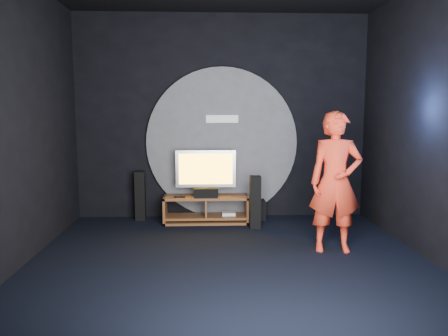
# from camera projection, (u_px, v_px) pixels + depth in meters

# --- Properties ---
(floor) EXTENTS (5.00, 5.00, 0.00)m
(floor) POSITION_uv_depth(u_px,v_px,m) (230.00, 265.00, 5.30)
(floor) COLOR black
(floor) RESTS_ON ground
(back_wall) EXTENTS (5.00, 0.04, 3.50)m
(back_wall) POSITION_uv_depth(u_px,v_px,m) (222.00, 117.00, 7.55)
(back_wall) COLOR black
(back_wall) RESTS_ON ground
(front_wall) EXTENTS (5.00, 0.04, 3.50)m
(front_wall) POSITION_uv_depth(u_px,v_px,m) (255.00, 129.00, 2.59)
(front_wall) COLOR black
(front_wall) RESTS_ON ground
(left_wall) EXTENTS (0.04, 5.00, 3.50)m
(left_wall) POSITION_uv_depth(u_px,v_px,m) (11.00, 120.00, 4.96)
(left_wall) COLOR black
(left_wall) RESTS_ON ground
(right_wall) EXTENTS (0.04, 5.00, 3.50)m
(right_wall) POSITION_uv_depth(u_px,v_px,m) (440.00, 120.00, 5.18)
(right_wall) COLOR black
(right_wall) RESTS_ON ground
(wall_disc_panel) EXTENTS (2.60, 0.11, 2.60)m
(wall_disc_panel) POSITION_uv_depth(u_px,v_px,m) (222.00, 143.00, 7.55)
(wall_disc_panel) COLOR #515156
(wall_disc_panel) RESTS_ON ground
(media_console) EXTENTS (1.40, 0.45, 0.45)m
(media_console) POSITION_uv_depth(u_px,v_px,m) (206.00, 211.00, 7.29)
(media_console) COLOR brown
(media_console) RESTS_ON ground
(tv) EXTENTS (1.00, 0.22, 0.76)m
(tv) POSITION_uv_depth(u_px,v_px,m) (206.00, 171.00, 7.27)
(tv) COLOR silver
(tv) RESTS_ON media_console
(center_speaker) EXTENTS (0.40, 0.15, 0.15)m
(center_speaker) POSITION_uv_depth(u_px,v_px,m) (206.00, 193.00, 7.15)
(center_speaker) COLOR black
(center_speaker) RESTS_ON media_console
(remote) EXTENTS (0.18, 0.05, 0.02)m
(remote) POSITION_uv_depth(u_px,v_px,m) (180.00, 197.00, 7.12)
(remote) COLOR black
(remote) RESTS_ON media_console
(tower_speaker_left) EXTENTS (0.17, 0.19, 0.84)m
(tower_speaker_left) POSITION_uv_depth(u_px,v_px,m) (140.00, 196.00, 7.43)
(tower_speaker_left) COLOR black
(tower_speaker_left) RESTS_ON ground
(tower_speaker_right) EXTENTS (0.17, 0.19, 0.84)m
(tower_speaker_right) POSITION_uv_depth(u_px,v_px,m) (255.00, 202.00, 6.92)
(tower_speaker_right) COLOR black
(tower_speaker_right) RESTS_ON ground
(subwoofer) EXTENTS (0.30, 0.30, 0.33)m
(subwoofer) POSITION_uv_depth(u_px,v_px,m) (256.00, 210.00, 7.53)
(subwoofer) COLOR black
(subwoofer) RESTS_ON ground
(player) EXTENTS (0.72, 0.51, 1.86)m
(player) POSITION_uv_depth(u_px,v_px,m) (336.00, 182.00, 5.73)
(player) COLOR #F33A21
(player) RESTS_ON ground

